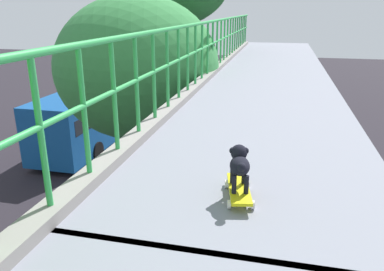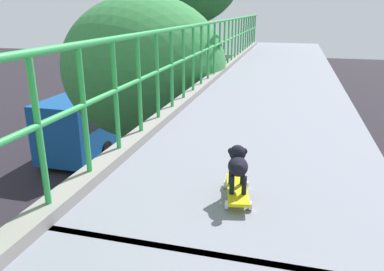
% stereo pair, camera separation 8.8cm
% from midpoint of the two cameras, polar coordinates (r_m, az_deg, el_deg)
% --- Properties ---
extents(city_bus, '(2.77, 10.02, 3.09)m').
position_cam_midpoint_polar(city_bus, '(21.56, -14.29, 3.70)').
color(city_bus, navy).
rests_on(city_bus, ground).
extents(roadside_tree_mid, '(3.85, 3.85, 7.49)m').
position_cam_midpoint_polar(roadside_tree_mid, '(9.14, -8.52, 9.72)').
color(roadside_tree_mid, '#533131').
rests_on(roadside_tree_mid, ground).
extents(toy_skateboard, '(0.27, 0.54, 0.09)m').
position_cam_midpoint_polar(toy_skateboard, '(2.92, 6.28, -8.15)').
color(toy_skateboard, gold).
rests_on(toy_skateboard, overpass_deck).
extents(small_dog, '(0.19, 0.33, 0.31)m').
position_cam_midpoint_polar(small_dog, '(2.84, 6.35, -4.17)').
color(small_dog, black).
rests_on(small_dog, toy_skateboard).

